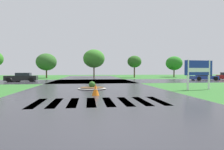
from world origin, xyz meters
The scene contains 11 objects.
ground_plane centered at (0.00, 0.00, -0.05)m, with size 120.00×120.00×0.10m, color #2D6628.
asphalt_roadway centered at (0.00, 10.00, 0.00)m, with size 11.67×80.00×0.01m, color #2B2B30.
asphalt_cross_road centered at (0.00, 23.55, 0.00)m, with size 90.00×10.50×0.01m, color #2B2B30.
crosswalk_stripes centered at (0.00, 5.19, 0.00)m, with size 6.75×2.98×0.01m.
estate_billboard centered at (8.69, 10.28, 1.72)m, with size 2.77×0.56×2.52m.
median_island centered at (-0.27, 11.84, 0.14)m, with size 2.50×2.07×0.68m.
car_white_sedan centered at (-10.12, 23.91, 0.60)m, with size 4.39×2.35×1.27m.
car_blue_compact centered at (18.01, 23.69, 0.57)m, with size 4.14×2.11×1.23m.
drainage_pipe_stack centered at (-10.85, 23.43, 0.42)m, with size 1.49×1.13×0.84m.
traffic_cone centered at (-0.12, 7.71, 0.37)m, with size 0.48×0.48×0.75m.
background_treeline centered at (-1.00, 36.88, 3.73)m, with size 43.78×6.16×6.20m.
Camera 1 is at (-0.58, -4.52, 1.66)m, focal length 30.06 mm.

